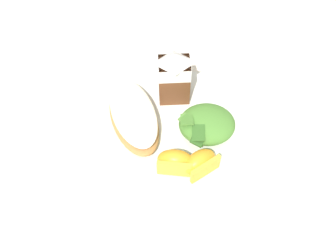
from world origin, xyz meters
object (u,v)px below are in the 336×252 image
(white_plate, at_px, (168,132))
(cheesy_pizza_bread, at_px, (134,117))
(green_salad_pile, at_px, (207,124))
(milk_carton, at_px, (174,75))
(orange_wedge_front, at_px, (175,161))
(orange_wedge_middle, at_px, (200,163))
(paper_napkin, at_px, (297,188))

(white_plate, height_order, cheesy_pizza_bread, cheesy_pizza_bread)
(green_salad_pile, relative_size, milk_carton, 0.93)
(orange_wedge_front, relative_size, orange_wedge_middle, 0.93)
(white_plate, relative_size, green_salad_pile, 2.73)
(cheesy_pizza_bread, bearing_deg, orange_wedge_middle, -43.45)
(green_salad_pile, height_order, orange_wedge_middle, green_salad_pile)
(orange_wedge_middle, bearing_deg, milk_carton, 101.44)
(green_salad_pile, xyz_separation_m, orange_wedge_middle, (-0.02, -0.08, -0.00))
(orange_wedge_front, bearing_deg, green_salad_pile, 50.39)
(green_salad_pile, distance_m, orange_wedge_middle, 0.08)
(orange_wedge_middle, bearing_deg, orange_wedge_front, 172.95)
(white_plate, relative_size, orange_wedge_middle, 4.00)
(cheesy_pizza_bread, relative_size, paper_napkin, 1.68)
(cheesy_pizza_bread, xyz_separation_m, milk_carton, (0.08, 0.06, 0.04))
(white_plate, relative_size, orange_wedge_front, 4.30)
(white_plate, height_order, orange_wedge_middle, orange_wedge_middle)
(white_plate, bearing_deg, milk_carton, 78.78)
(cheesy_pizza_bread, height_order, milk_carton, milk_carton)
(green_salad_pile, distance_m, milk_carton, 0.11)
(cheesy_pizza_bread, distance_m, green_salad_pile, 0.13)
(cheesy_pizza_bread, relative_size, orange_wedge_front, 2.84)
(orange_wedge_front, distance_m, paper_napkin, 0.21)
(cheesy_pizza_bread, bearing_deg, white_plate, -16.51)
(green_salad_pile, height_order, orange_wedge_front, green_salad_pile)
(white_plate, distance_m, green_salad_pile, 0.07)
(orange_wedge_middle, xyz_separation_m, paper_napkin, (0.16, -0.04, -0.03))
(white_plate, relative_size, cheesy_pizza_bread, 1.51)
(white_plate, xyz_separation_m, orange_wedge_middle, (0.05, -0.09, 0.03))
(milk_carton, distance_m, orange_wedge_middle, 0.17)
(white_plate, bearing_deg, green_salad_pile, -6.09)
(green_salad_pile, xyz_separation_m, paper_napkin, (0.14, -0.12, -0.03))
(milk_carton, height_order, orange_wedge_middle, milk_carton)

